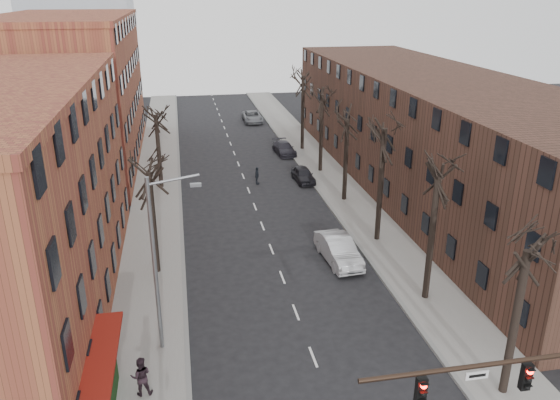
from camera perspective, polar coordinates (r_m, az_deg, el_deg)
sidewalk_left at (r=51.07m, az=-12.69°, el=1.65°), size 4.00×90.00×0.15m
sidewalk_right at (r=52.79m, az=4.91°, el=2.74°), size 4.00×90.00×0.15m
building_left_far at (r=58.98m, az=-20.93°, el=10.34°), size 12.00×28.00×14.00m
building_right at (r=49.73m, az=15.62°, el=6.79°), size 12.00×50.00×10.00m
tree_right_a at (r=27.36m, az=22.19°, el=-18.18°), size 5.20×5.20×10.00m
tree_right_b at (r=32.99m, az=14.88°, el=-9.96°), size 5.20×5.20×10.80m
tree_right_c at (r=39.45m, az=10.07°, el=-4.18°), size 5.20×5.20×11.60m
tree_right_d at (r=46.40m, az=6.69°, el=-0.06°), size 5.20×5.20×10.00m
tree_right_e at (r=53.63m, az=4.22°, el=2.98°), size 5.20×5.20×10.80m
tree_right_f at (r=61.06m, az=2.33°, el=5.28°), size 5.20×5.20×11.60m
tree_left_a at (r=35.45m, az=-12.65°, el=-7.44°), size 5.20×5.20×9.50m
tree_left_b at (r=50.13m, az=-12.25°, el=1.23°), size 5.20×5.20×9.50m
signal_mast_arm at (r=20.54m, az=26.20°, el=-17.99°), size 8.14×0.30×7.20m
streetlight at (r=26.03m, az=-12.64°, el=-5.96°), size 2.45×0.22×9.03m
silver_sedan at (r=35.83m, az=6.13°, el=-5.19°), size 2.16×5.18×1.67m
parked_car_near at (r=50.52m, az=2.44°, el=2.67°), size 1.81×4.05×1.35m
parked_car_mid at (r=59.15m, az=0.44°, el=5.43°), size 2.20×4.65×1.31m
parked_car_far at (r=74.13m, az=-2.90°, el=8.68°), size 2.42×5.22×1.45m
pedestrian_b at (r=25.42m, az=-14.33°, el=-17.42°), size 0.91×0.72×1.84m
pedestrian_crossing at (r=49.80m, az=-2.42°, el=2.55°), size 0.70×1.03×1.62m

